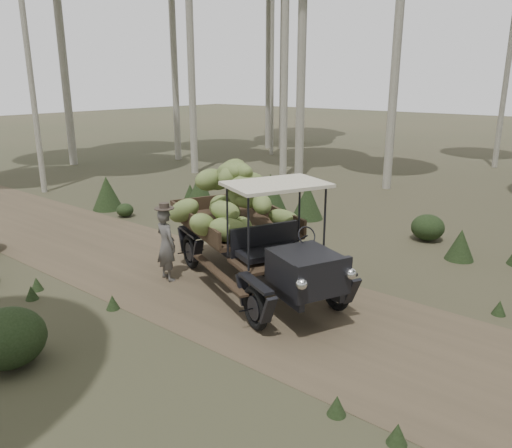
# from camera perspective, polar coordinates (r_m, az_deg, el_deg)

# --- Properties ---
(ground) EXTENTS (120.00, 120.00, 0.00)m
(ground) POSITION_cam_1_polar(r_m,az_deg,el_deg) (9.50, 9.25, -11.77)
(ground) COLOR #473D2B
(ground) RESTS_ON ground
(dirt_track) EXTENTS (70.00, 4.00, 0.01)m
(dirt_track) POSITION_cam_1_polar(r_m,az_deg,el_deg) (9.50, 9.25, -11.75)
(dirt_track) COLOR brown
(dirt_track) RESTS_ON ground
(banana_truck) EXTENTS (5.66, 3.80, 2.76)m
(banana_truck) POSITION_cam_1_polar(r_m,az_deg,el_deg) (11.08, -1.45, 1.32)
(banana_truck) COLOR black
(banana_truck) RESTS_ON ground
(farmer) EXTENTS (0.67, 0.52, 1.81)m
(farmer) POSITION_cam_1_polar(r_m,az_deg,el_deg) (11.40, -10.23, -2.26)
(farmer) COLOR #504D49
(farmer) RESTS_ON ground
(undergrowth) EXTENTS (20.54, 22.38, 1.33)m
(undergrowth) POSITION_cam_1_polar(r_m,az_deg,el_deg) (10.59, -2.16, -5.39)
(undergrowth) COLOR #233319
(undergrowth) RESTS_ON ground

